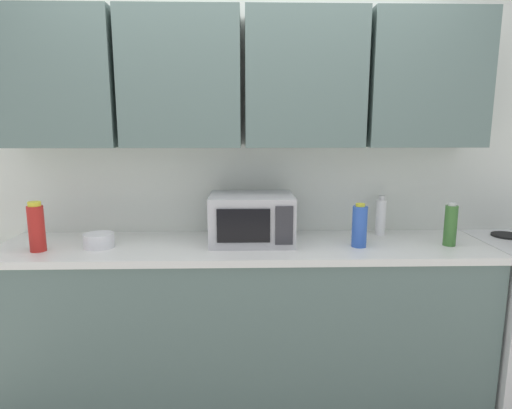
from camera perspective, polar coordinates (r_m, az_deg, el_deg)
The scene contains 8 objects.
wall_back_with_cabinets at distance 2.65m, azimuth -1.71°, elevation 10.58°, with size 3.68×0.38×2.60m.
counter_run at distance 2.66m, azimuth -1.58°, elevation -14.50°, with size 2.81×0.63×0.90m.
microwave at distance 2.51m, azimuth -0.58°, elevation -1.86°, with size 0.48×0.37×0.28m.
bottle_blue_cleaner at distance 2.49m, azimuth 13.47°, elevation -2.77°, with size 0.08×0.08×0.25m.
bottle_white_jar at distance 2.79m, azimuth 16.08°, elevation -1.54°, with size 0.06×0.06×0.25m.
bottle_green_oil at distance 2.68m, azimuth 24.23°, elevation -2.48°, with size 0.07×0.07×0.25m.
bottle_red_sauce at distance 2.61m, azimuth -26.93°, elevation -2.69°, with size 0.08×0.08×0.27m.
bowl_ceramic_small at distance 2.58m, azimuth -19.96°, elevation -4.47°, with size 0.17×0.17×0.08m, color silver.
Camera 1 is at (0.01, -2.71, 1.58)m, focal length 30.39 mm.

